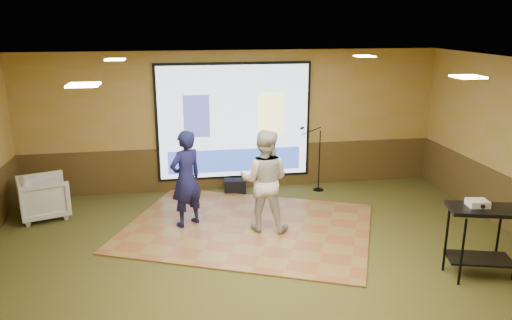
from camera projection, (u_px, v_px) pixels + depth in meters
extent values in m
plane|color=#2E3B1A|center=(263.00, 259.00, 7.82)|extent=(9.00, 9.00, 0.00)
cube|color=#AA8747|center=(234.00, 121.00, 10.72)|extent=(9.00, 0.04, 3.00)
cube|color=#AA8747|center=(340.00, 290.00, 4.09)|extent=(9.00, 0.04, 3.00)
cube|color=white|center=(264.00, 66.00, 6.99)|extent=(9.00, 7.00, 0.04)
cube|color=#473617|center=(235.00, 167.00, 10.99)|extent=(9.00, 0.04, 0.95)
cube|color=black|center=(234.00, 122.00, 10.67)|extent=(3.32, 0.03, 2.52)
cube|color=#C7E3FC|center=(234.00, 122.00, 10.65)|extent=(3.20, 0.02, 2.40)
cube|color=#3A3B80|center=(197.00, 116.00, 10.46)|extent=(0.55, 0.01, 0.90)
cube|color=#FFEC93|center=(271.00, 114.00, 10.72)|extent=(0.55, 0.01, 0.90)
cube|color=#2E49AE|center=(235.00, 160.00, 10.87)|extent=(2.88, 0.01, 0.50)
cube|color=#FFF0BF|center=(115.00, 60.00, 8.35)|extent=(0.32, 0.32, 0.02)
cube|color=#FFF0BF|center=(365.00, 56.00, 9.06)|extent=(0.32, 0.32, 0.02)
cube|color=#FFF0BF|center=(83.00, 85.00, 5.22)|extent=(0.32, 0.32, 0.02)
cube|color=#FFF0BF|center=(468.00, 77.00, 5.93)|extent=(0.32, 0.32, 0.02)
cube|color=olive|center=(248.00, 227.00, 8.97)|extent=(5.20, 4.67, 0.03)
imported|color=#161745|center=(186.00, 179.00, 8.82)|extent=(0.76, 0.70, 1.74)
imported|color=beige|center=(264.00, 181.00, 8.63)|extent=(1.05, 0.93, 1.80)
cylinder|color=black|center=(462.00, 252.00, 6.94)|extent=(0.04, 0.04, 1.00)
cylinder|color=black|center=(446.00, 240.00, 7.34)|extent=(0.04, 0.04, 1.00)
cylinder|color=black|center=(498.00, 235.00, 7.47)|extent=(0.04, 0.04, 1.00)
cube|color=black|center=(486.00, 210.00, 7.06)|extent=(1.00, 0.53, 0.05)
cube|color=black|center=(479.00, 259.00, 7.27)|extent=(0.90, 0.48, 0.03)
cube|color=silver|center=(478.00, 203.00, 7.10)|extent=(0.31, 0.27, 0.09)
cylinder|color=black|center=(318.00, 190.00, 10.94)|extent=(0.23, 0.23, 0.02)
cylinder|color=black|center=(319.00, 161.00, 10.76)|extent=(0.02, 0.02, 1.33)
cylinder|color=black|center=(311.00, 131.00, 10.55)|extent=(0.42, 0.02, 0.17)
cylinder|color=black|center=(302.00, 128.00, 10.50)|extent=(0.10, 0.05, 0.08)
imported|color=gray|center=(44.00, 197.00, 9.37)|extent=(1.10, 1.08, 0.79)
cube|color=black|center=(235.00, 186.00, 10.77)|extent=(0.49, 0.35, 0.29)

